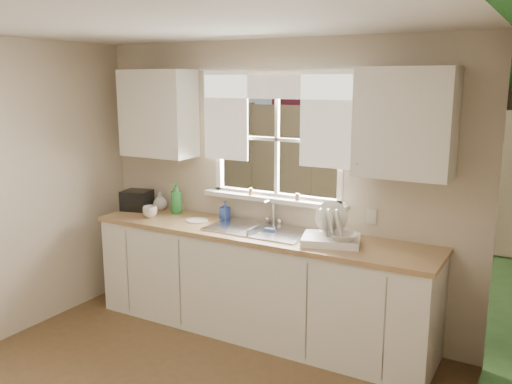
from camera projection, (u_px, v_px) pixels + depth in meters
The scene contains 20 objects.
room_walls at pixel (103, 249), 3.01m from camera, with size 3.62×4.02×2.50m.
ceiling at pixel (99, 12), 2.80m from camera, with size 3.60×4.00×0.02m, color silver.
window at pixel (276, 158), 4.71m from camera, with size 1.38×0.16×1.06m.
curtains at pixel (273, 107), 4.58m from camera, with size 1.50×0.03×0.81m.
base_cabinets at pixel (258, 284), 4.65m from camera, with size 3.00×0.62×0.87m, color white.
countertop at pixel (258, 233), 4.56m from camera, with size 3.04×0.65×0.04m, color #A58052.
upper_cabinet_left at pixel (158, 113), 5.05m from camera, with size 0.70×0.33×0.80m, color white.
upper_cabinet_right at pixel (405, 123), 3.93m from camera, with size 0.70×0.33×0.80m, color white.
wall_outlet at pixel (371, 216), 4.36m from camera, with size 0.08×0.01×0.12m, color beige.
sill_jars at pixel (273, 194), 4.72m from camera, with size 0.50×0.04×0.06m.
backyard at pixel (475, 4), 9.49m from camera, with size 20.00×10.00×6.13m.
sink at pixel (260, 238), 4.60m from camera, with size 0.88×0.52×0.40m.
dish_rack at pixel (331, 235), 4.20m from camera, with size 0.51×0.44×0.31m.
bowl at pixel (344, 236), 4.10m from camera, with size 0.21×0.21×0.05m, color silver.
soap_bottle_a at pixel (176, 198), 5.14m from camera, with size 0.11×0.11×0.30m, color #2B8536.
soap_bottle_b at pixel (225, 210), 4.94m from camera, with size 0.07×0.08×0.16m, color #2D48AA.
soap_bottle_c at pixel (160, 201), 5.29m from camera, with size 0.14×0.14×0.18m, color beige.
saucer at pixel (197, 221), 4.87m from camera, with size 0.20×0.20×0.01m, color white.
cup at pixel (150, 212), 5.00m from camera, with size 0.13×0.13×0.11m, color silver.
black_appliance at pixel (137, 200), 5.28m from camera, with size 0.26×0.23×0.19m, color black.
Camera 1 is at (2.16, -2.15, 2.15)m, focal length 38.00 mm.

